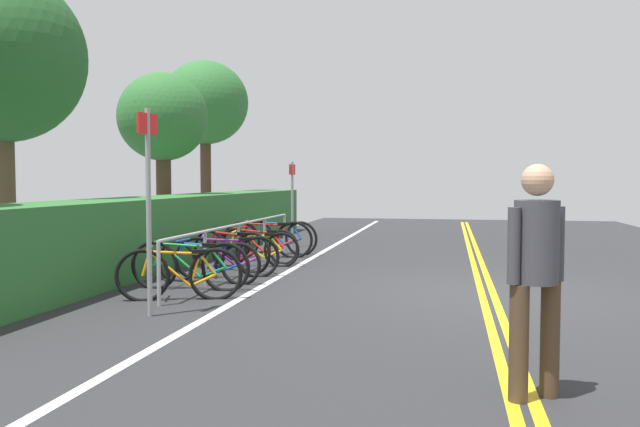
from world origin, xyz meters
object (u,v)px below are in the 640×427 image
object	(u,v)px
bicycle_0	(180,274)
bicycle_8	(279,237)
bike_rack	(239,235)
bicycle_3	(228,257)
tree_extra	(205,104)
bicycle_2	(208,262)
bicycle_6	(259,245)
tree_mid	(2,58)
pedestrian	(536,264)
bicycle_4	(231,251)
bicycle_1	(190,265)
sign_post_far	(292,195)
sign_post_near	(148,193)
tree_far_right	(163,119)
bicycle_7	(268,239)
bicycle_5	(255,249)

from	to	relation	value
bicycle_0	bicycle_8	world-z (taller)	bicycle_8
bike_rack	bicycle_8	distance (m)	2.68
bicycle_3	tree_extra	world-z (taller)	tree_extra
bicycle_2	bicycle_6	bearing A→B (deg)	-1.07
bike_rack	bicycle_6	size ratio (longest dim) A/B	3.67
bicycle_6	tree_mid	world-z (taller)	tree_mid
bicycle_2	pedestrian	bearing A→B (deg)	-136.29
bicycle_4	bicycle_6	world-z (taller)	bicycle_4
bicycle_1	sign_post_far	xyz separation A→B (m)	(5.96, -0.05, 0.87)
pedestrian	tree_extra	bearing A→B (deg)	30.30
bicycle_1	sign_post_near	bearing A→B (deg)	-171.64
bike_rack	tree_far_right	world-z (taller)	tree_far_right
bike_rack	bicycle_4	bearing A→B (deg)	94.89
bicycle_2	tree_far_right	size ratio (longest dim) A/B	0.43
bike_rack	bicycle_1	world-z (taller)	bike_rack
bicycle_0	bicycle_7	size ratio (longest dim) A/B	0.87
bike_rack	bicycle_7	size ratio (longest dim) A/B	3.43
pedestrian	sign_post_far	size ratio (longest dim) A/B	0.85
tree_mid	sign_post_far	bearing A→B (deg)	-38.75
tree_extra	bicycle_4	bearing A→B (deg)	-155.47
bike_rack	tree_mid	bearing A→B (deg)	102.02
pedestrian	sign_post_near	bearing A→B (deg)	63.15
bicycle_3	bicycle_2	bearing A→B (deg)	168.55
bicycle_6	bicycle_0	bearing A→B (deg)	-178.51
bicycle_8	pedestrian	bearing A→B (deg)	-153.44
bicycle_0	bicycle_8	distance (m)	5.37
bicycle_3	tree_extra	bearing A→B (deg)	23.81
bike_rack	tree_extra	distance (m)	9.22
bicycle_4	bicycle_7	distance (m)	1.99
tree_mid	tree_far_right	world-z (taller)	tree_mid
bicycle_2	tree_extra	xyz separation A→B (m)	(9.09, 3.65, 3.56)
bicycle_6	sign_post_far	world-z (taller)	sign_post_far
sign_post_near	tree_far_right	xyz separation A→B (m)	(6.83, 3.04, 1.53)
bicycle_0	pedestrian	xyz separation A→B (m)	(-3.07, -4.13, 0.64)
bicycle_5	bicycle_8	size ratio (longest dim) A/B	0.92
bike_rack	bicycle_7	world-z (taller)	bike_rack
bike_rack	bicycle_2	world-z (taller)	bike_rack
bicycle_1	tree_mid	xyz separation A→B (m)	(1.09, 3.86, 3.33)
bicycle_1	pedestrian	size ratio (longest dim) A/B	1.07
bike_rack	bicycle_3	size ratio (longest dim) A/B	3.89
sign_post_near	sign_post_far	bearing A→B (deg)	1.60
bicycle_4	tree_far_right	world-z (taller)	tree_far_right
bicycle_5	sign_post_near	xyz separation A→B (m)	(-4.34, -0.07, 1.13)
pedestrian	tree_far_right	xyz separation A→B (m)	(8.88, 7.09, 1.99)
tree_far_right	bicycle_8	bearing A→B (deg)	-98.71
bicycle_6	bicycle_7	world-z (taller)	bicycle_7
bicycle_4	bicycle_7	world-z (taller)	bicycle_7
bicycle_8	sign_post_near	size ratio (longest dim) A/B	0.72
bike_rack	bicycle_8	xyz separation A→B (m)	(2.67, -0.00, -0.28)
bicycle_1	sign_post_far	distance (m)	6.02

